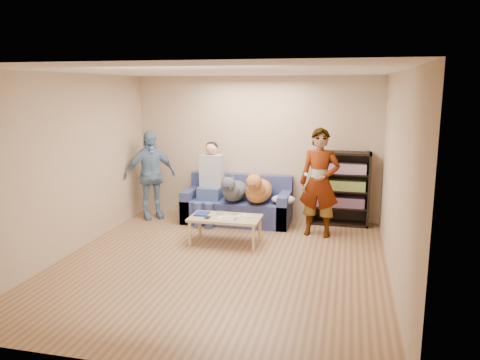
% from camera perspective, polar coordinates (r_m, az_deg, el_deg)
% --- Properties ---
extents(ground, '(5.00, 5.00, 0.00)m').
position_cam_1_polar(ground, '(6.57, -2.43, -10.18)').
color(ground, brown).
rests_on(ground, ground).
extents(ceiling, '(5.00, 5.00, 0.00)m').
position_cam_1_polar(ceiling, '(6.11, -2.63, 13.13)').
color(ceiling, white).
rests_on(ceiling, ground).
extents(wall_back, '(4.50, 0.00, 4.50)m').
position_cam_1_polar(wall_back, '(8.62, 1.98, 3.94)').
color(wall_back, tan).
rests_on(wall_back, ground).
extents(wall_front, '(4.50, 0.00, 4.50)m').
position_cam_1_polar(wall_front, '(3.93, -12.46, -5.33)').
color(wall_front, tan).
rests_on(wall_front, ground).
extents(wall_left, '(0.00, 5.00, 5.00)m').
position_cam_1_polar(wall_left, '(7.15, -20.18, 1.72)').
color(wall_left, tan).
rests_on(wall_left, ground).
extents(wall_right, '(0.00, 5.00, 5.00)m').
position_cam_1_polar(wall_right, '(6.01, 18.59, 0.12)').
color(wall_right, tan).
rests_on(wall_right, ground).
extents(blanket, '(0.41, 0.35, 0.14)m').
position_cam_1_polar(blanket, '(8.09, 5.32, -2.37)').
color(blanket, silver).
rests_on(blanket, sofa).
extents(person_standing_right, '(0.69, 0.49, 1.77)m').
position_cam_1_polar(person_standing_right, '(7.65, 9.66, -0.33)').
color(person_standing_right, gray).
rests_on(person_standing_right, ground).
extents(person_standing_left, '(0.97, 0.93, 1.62)m').
position_cam_1_polar(person_standing_left, '(8.74, -10.90, 0.60)').
color(person_standing_left, '#779ABE').
rests_on(person_standing_left, ground).
extents(held_controller, '(0.07, 0.13, 0.03)m').
position_cam_1_polar(held_controller, '(7.44, 8.07, 0.68)').
color(held_controller, white).
rests_on(held_controller, person_standing_right).
extents(notebook_blue, '(0.20, 0.26, 0.03)m').
position_cam_1_polar(notebook_blue, '(7.43, -4.69, -4.12)').
color(notebook_blue, navy).
rests_on(notebook_blue, coffee_table).
extents(papers, '(0.26, 0.20, 0.02)m').
position_cam_1_polar(papers, '(7.17, -1.62, -4.70)').
color(papers, white).
rests_on(papers, coffee_table).
extents(magazine, '(0.22, 0.17, 0.01)m').
position_cam_1_polar(magazine, '(7.18, -1.35, -4.57)').
color(magazine, '#B0A38D').
rests_on(magazine, coffee_table).
extents(camera_silver, '(0.11, 0.06, 0.05)m').
position_cam_1_polar(camera_silver, '(7.42, -2.46, -4.02)').
color(camera_silver, silver).
rests_on(camera_silver, coffee_table).
extents(controller_a, '(0.04, 0.13, 0.03)m').
position_cam_1_polar(controller_a, '(7.31, 0.53, -4.33)').
color(controller_a, white).
rests_on(controller_a, coffee_table).
extents(controller_b, '(0.09, 0.06, 0.03)m').
position_cam_1_polar(controller_b, '(7.21, 1.01, -4.54)').
color(controller_b, silver).
rests_on(controller_b, coffee_table).
extents(headphone_cup_a, '(0.07, 0.07, 0.02)m').
position_cam_1_polar(headphone_cup_a, '(7.21, -0.31, -4.58)').
color(headphone_cup_a, white).
rests_on(headphone_cup_a, coffee_table).
extents(headphone_cup_b, '(0.07, 0.07, 0.02)m').
position_cam_1_polar(headphone_cup_b, '(7.29, -0.16, -4.41)').
color(headphone_cup_b, white).
rests_on(headphone_cup_b, coffee_table).
extents(pen_orange, '(0.13, 0.06, 0.01)m').
position_cam_1_polar(pen_orange, '(7.14, -2.29, -4.82)').
color(pen_orange, orange).
rests_on(pen_orange, coffee_table).
extents(pen_black, '(0.13, 0.08, 0.01)m').
position_cam_1_polar(pen_black, '(7.42, -0.55, -4.18)').
color(pen_black, black).
rests_on(pen_black, coffee_table).
extents(wallet, '(0.07, 0.12, 0.02)m').
position_cam_1_polar(wallet, '(7.23, -3.97, -4.58)').
color(wallet, black).
rests_on(wallet, coffee_table).
extents(sofa, '(1.90, 0.85, 0.82)m').
position_cam_1_polar(sofa, '(8.47, -0.27, -3.20)').
color(sofa, '#515B93').
rests_on(sofa, ground).
extents(person_seated, '(0.40, 0.73, 1.47)m').
position_cam_1_polar(person_seated, '(8.37, -3.67, 0.04)').
color(person_seated, '#395A7F').
rests_on(person_seated, sofa).
extents(dog_gray, '(0.40, 1.24, 0.58)m').
position_cam_1_polar(dog_gray, '(8.17, -0.75, -1.24)').
color(dog_gray, '#46474F').
rests_on(dog_gray, sofa).
extents(dog_tan, '(0.44, 1.18, 0.64)m').
position_cam_1_polar(dog_tan, '(8.08, 2.22, -1.21)').
color(dog_tan, '#BC7A39').
rests_on(dog_tan, sofa).
extents(coffee_table, '(1.10, 0.60, 0.42)m').
position_cam_1_polar(coffee_table, '(7.29, -1.80, -4.87)').
color(coffee_table, tan).
rests_on(coffee_table, ground).
extents(bookshelf, '(1.00, 0.34, 1.30)m').
position_cam_1_polar(bookshelf, '(8.39, 12.15, -0.81)').
color(bookshelf, black).
rests_on(bookshelf, ground).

